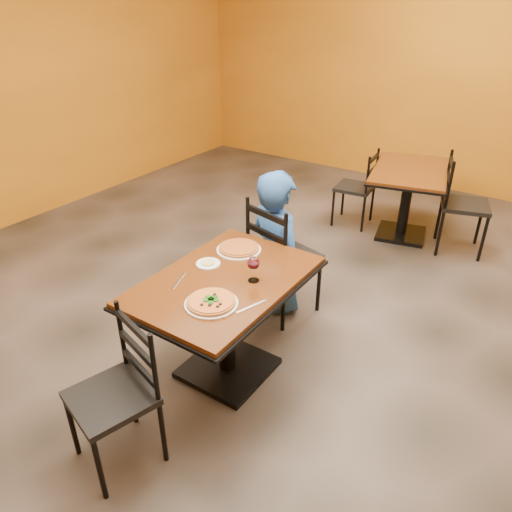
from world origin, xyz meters
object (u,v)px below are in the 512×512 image
Objects in this scene: pizza_far at (239,248)px; side_plate at (208,264)px; table_main at (226,304)px; table_second at (408,188)px; chair_main_near at (111,399)px; plate_far at (239,250)px; plate_main at (211,304)px; chair_second_left at (355,188)px; chair_main_far at (284,257)px; chair_second_right at (465,205)px; pizza_main at (211,301)px; wine_glass at (253,268)px; diner at (277,240)px.

side_plate is at bearing -100.79° from pizza_far.
table_second is at bearing 84.24° from table_main.
chair_main_near is at bearing -82.76° from side_plate.
plate_main is at bearing -67.76° from plate_far.
table_main is 1.39× the size of chair_main_near.
chair_main_far is at bearing 0.96° from chair_second_left.
table_second is 1.27× the size of chair_second_right.
chair_main_near is at bearing 104.02° from chair_main_far.
table_second is at bearing 80.02° from plate_far.
pizza_main is (-0.75, -3.03, 0.28)m from chair_second_right.
chair_main_near reaches higher than plate_main.
wine_glass is (0.05, 0.35, 0.08)m from plate_main.
plate_far is 0.28m from side_plate.
table_second is 1.46× the size of chair_second_left.
diner is at bearing 109.44° from chair_main_near.
wine_glass reaches higher than plate_main.
chair_second_right is 5.40× the size of wine_glass.
table_second is 1.06× the size of diner.
chair_main_near reaches higher than pizza_far.
plate_far is (0.03, -0.56, 0.17)m from diner.
plate_far is at bearing 95.17° from chair_main_far.
plate_main is at bearing -93.18° from table_second.
diner is 4.17× the size of pizza_far.
pizza_far is at bearing -2.34° from chair_second_left.
plate_far is at bearing 109.42° from chair_main_near.
plate_main is at bearing 90.15° from chair_main_near.
chair_main_near is 0.89× the size of chair_main_far.
table_main is 4.33× the size of pizza_main.
chair_main_far reaches higher than table_main.
diner is at bearing 93.40° from pizza_far.
pizza_main reaches higher than plate_main.
diner is 0.59m from plate_far.
diner is 3.77× the size of plate_far.
plate_far is at bearing 138.54° from wine_glass.
chair_second_left is (-0.24, 1.91, -0.07)m from chair_main_far.
chair_main_far reaches higher than chair_second_left.
plate_far reaches higher than table_second.
diner is (-0.11, 1.82, 0.14)m from chair_main_near.
table_main is 1.24× the size of chair_main_far.
side_plate is at bearing -100.06° from table_second.
chair_main_far is 3.49× the size of pizza_main.
side_plate is (-0.48, -2.68, 0.20)m from table_second.
table_second is 2.45m from plate_far.
table_second is 3.05m from pizza_main.
chair_second_right reaches higher than side_plate.
side_plate is (-0.31, 0.35, 0.00)m from plate_main.
chair_second_right is at bearing 75.45° from wine_glass.
pizza_far reaches higher than table_second.
pizza_far is 1.56× the size of wine_glass.
chair_main_far is at bearing 169.88° from diner.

